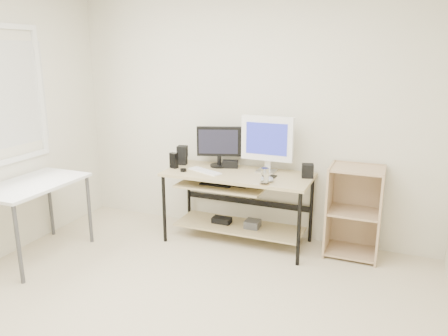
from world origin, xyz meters
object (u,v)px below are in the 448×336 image
object	(u,v)px
desk	(236,192)
shelf_unit	(354,210)
side_table	(33,191)
audio_controller	(174,160)
white_imac	(267,140)
black_monitor	(219,144)

from	to	relation	value
desk	shelf_unit	size ratio (longest dim) A/B	1.67
side_table	audio_controller	size ratio (longest dim) A/B	6.05
shelf_unit	white_imac	xyz separation A→B (m)	(-0.90, -0.01, 0.63)
shelf_unit	black_monitor	xyz separation A→B (m)	(-1.43, 0.01, 0.55)
desk	audio_controller	distance (m)	0.74
white_imac	shelf_unit	bearing A→B (deg)	1.45
desk	audio_controller	size ratio (longest dim) A/B	9.07
shelf_unit	white_imac	distance (m)	1.10
desk	side_table	bearing A→B (deg)	-147.35
desk	audio_controller	world-z (taller)	audio_controller
side_table	black_monitor	xyz separation A→B (m)	(1.40, 1.23, 0.33)
black_monitor	audio_controller	world-z (taller)	black_monitor
side_table	white_imac	distance (m)	2.32
desk	white_imac	distance (m)	0.63
shelf_unit	desk	bearing A→B (deg)	-172.23
side_table	audio_controller	distance (m)	1.40
black_monitor	white_imac	size ratio (longest dim) A/B	0.81
audio_controller	side_table	bearing A→B (deg)	-120.22
side_table	black_monitor	distance (m)	1.89
desk	white_imac	bearing A→B (deg)	28.71
desk	black_monitor	size ratio (longest dim) A/B	3.23
shelf_unit	audio_controller	world-z (taller)	audio_controller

